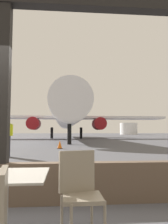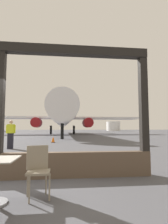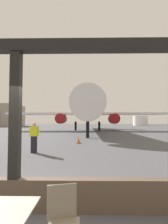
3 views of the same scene
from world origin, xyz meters
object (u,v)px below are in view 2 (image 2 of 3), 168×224
at_px(airplane, 63,116).
at_px(traffic_cone, 53,140).
at_px(fuel_storage_tank, 113,126).
at_px(ground_crew_worker, 11,134).
at_px(cafe_chair_window_right, 38,166).

relative_size(airplane, traffic_cone, 66.98).
bearing_deg(fuel_storage_tank, airplane, -115.70).
height_order(airplane, ground_crew_worker, airplane).
height_order(traffic_cone, fuel_storage_tank, fuel_storage_tank).
distance_m(cafe_chair_window_right, fuel_storage_tank, 86.73).
bearing_deg(airplane, traffic_cone, -92.22).
bearing_deg(cafe_chair_window_right, airplane, 89.35).
bearing_deg(fuel_storage_tank, ground_crew_worker, -109.99).
bearing_deg(traffic_cone, airplane, 87.78).
xyz_separation_m(airplane, ground_crew_worker, (-3.11, -24.74, -2.73)).
xyz_separation_m(cafe_chair_window_right, ground_crew_worker, (-2.73, 8.27, 0.35)).
distance_m(airplane, fuel_storage_tank, 55.69).
xyz_separation_m(ground_crew_worker, fuel_storage_tank, (27.26, 74.90, 1.29)).
bearing_deg(ground_crew_worker, cafe_chair_window_right, -71.71).
relative_size(cafe_chair_window_right, ground_crew_worker, 0.53).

